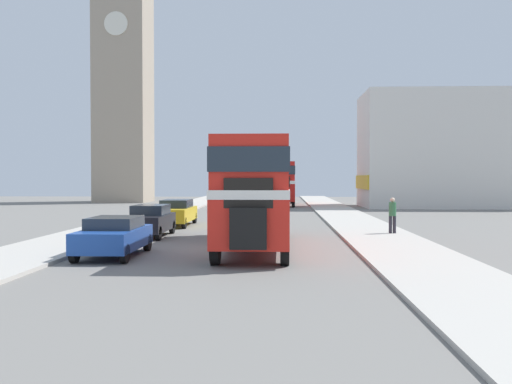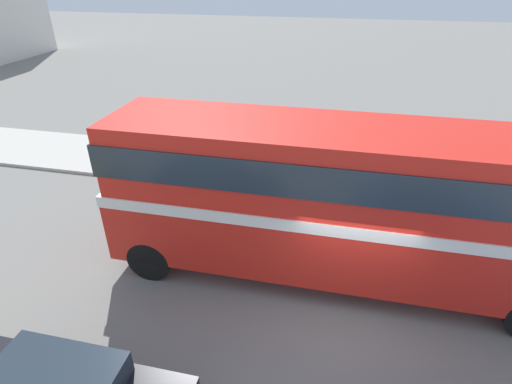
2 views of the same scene
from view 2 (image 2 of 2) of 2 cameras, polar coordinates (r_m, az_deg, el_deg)
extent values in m
plane|color=slate|center=(10.06, 12.65, -16.39)|extent=(120.00, 120.00, 0.00)
cube|color=#B7B2A8|center=(15.53, 13.33, 1.78)|extent=(3.50, 120.00, 0.12)
cube|color=red|center=(10.15, 10.15, -5.77)|extent=(2.48, 10.78, 1.56)
cube|color=white|center=(9.65, 10.63, -1.30)|extent=(2.50, 10.84, 0.28)
cube|color=red|center=(9.18, 11.20, 4.03)|extent=(2.43, 10.57, 1.70)
cube|color=#232D38|center=(9.15, 11.26, 4.51)|extent=(2.50, 10.67, 0.77)
cylinder|color=black|center=(12.31, 31.59, -7.58)|extent=(0.28, 1.14, 1.14)
cylinder|color=black|center=(10.70, -14.94, -9.33)|extent=(0.28, 1.14, 1.14)
cylinder|color=black|center=(12.29, -10.54, -3.13)|extent=(0.28, 1.14, 1.14)
cylinder|color=black|center=(9.61, -30.34, -20.89)|extent=(0.20, 0.64, 0.64)
cylinder|color=#282833|center=(16.68, -5.66, 6.26)|extent=(0.15, 0.15, 0.82)
cylinder|color=#282833|center=(16.84, -5.46, 6.51)|extent=(0.15, 0.15, 0.82)
cylinder|color=#336B42|center=(16.48, -5.68, 8.74)|extent=(0.34, 0.34, 0.65)
sphere|color=beige|center=(16.33, -5.76, 10.17)|extent=(0.22, 0.22, 0.22)
camera|label=1|loc=(24.61, 76.32, -3.99)|focal=40.00mm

